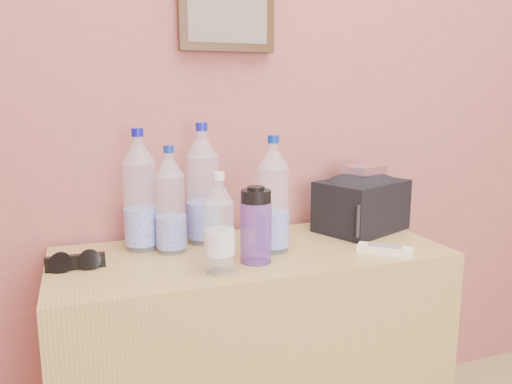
# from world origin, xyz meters

# --- Properties ---
(picture_frame) EXTENTS (0.30, 0.03, 0.25)m
(picture_frame) POSITION_xyz_m (-0.20, 1.98, 1.40)
(picture_frame) COLOR #382311
(picture_frame) RESTS_ON room_shell
(dresser) EXTENTS (1.12, 0.47, 0.70)m
(dresser) POSITION_xyz_m (-0.20, 1.75, 0.35)
(dresser) COLOR #A37D46
(dresser) RESTS_ON ground
(pet_large_a) EXTENTS (0.08, 0.08, 0.31)m
(pet_large_a) POSITION_xyz_m (-0.42, 1.82, 0.84)
(pet_large_a) COLOR white
(pet_large_a) RESTS_ON dresser
(pet_large_b) EXTENTS (0.10, 0.10, 0.35)m
(pet_large_b) POSITION_xyz_m (-0.50, 1.87, 0.86)
(pet_large_b) COLOR white
(pet_large_b) RESTS_ON dresser
(pet_large_c) EXTENTS (0.10, 0.10, 0.36)m
(pet_large_c) POSITION_xyz_m (-0.31, 1.88, 0.86)
(pet_large_c) COLOR white
(pet_large_c) RESTS_ON dresser
(pet_large_d) EXTENTS (0.09, 0.09, 0.33)m
(pet_large_d) POSITION_xyz_m (-0.15, 1.73, 0.85)
(pet_large_d) COLOR silver
(pet_large_d) RESTS_ON dresser
(pet_small) EXTENTS (0.07, 0.07, 0.26)m
(pet_small) POSITION_xyz_m (-0.34, 1.61, 0.81)
(pet_small) COLOR white
(pet_small) RESTS_ON dresser
(nalgene_bottle) EXTENTS (0.08, 0.08, 0.21)m
(nalgene_bottle) POSITION_xyz_m (-0.23, 1.65, 0.80)
(nalgene_bottle) COLOR #6B3EB1
(nalgene_bottle) RESTS_ON dresser
(sunglasses) EXTENTS (0.15, 0.06, 0.04)m
(sunglasses) POSITION_xyz_m (-0.68, 1.75, 0.72)
(sunglasses) COLOR black
(sunglasses) RESTS_ON dresser
(ac_remote) EXTENTS (0.15, 0.14, 0.02)m
(ac_remote) POSITION_xyz_m (0.15, 1.60, 0.71)
(ac_remote) COLOR white
(ac_remote) RESTS_ON dresser
(toiletry_bag) EXTENTS (0.33, 0.29, 0.19)m
(toiletry_bag) POSITION_xyz_m (0.21, 1.84, 0.79)
(toiletry_bag) COLOR black
(toiletry_bag) RESTS_ON dresser
(foil_packet) EXTENTS (0.15, 0.14, 0.03)m
(foil_packet) POSITION_xyz_m (0.22, 1.85, 0.90)
(foil_packet) COLOR white
(foil_packet) RESTS_ON toiletry_bag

